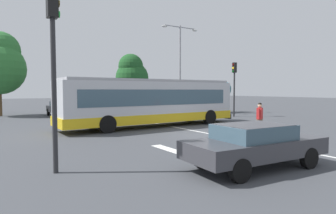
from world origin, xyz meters
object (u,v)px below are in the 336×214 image
at_px(parked_car_black, 61,108).
at_px(background_tree_right, 132,75).
at_px(parked_car_red, 90,107).
at_px(pedestrian_crossing_street, 260,117).
at_px(traffic_light_near_corner, 53,50).
at_px(twin_arm_street_lamp, 180,60).
at_px(foreground_sedan, 255,143).
at_px(parked_car_blue, 142,105).
at_px(traffic_light_far_corner, 234,81).
at_px(city_transit_bus, 152,102).
at_px(bus_stop_shelter, 213,90).
at_px(parked_car_charcoal, 115,106).

distance_m(parked_car_black, background_tree_right, 11.63).
xyz_separation_m(parked_car_red, background_tree_right, (7.00, 5.41, 3.54)).
bearing_deg(pedestrian_crossing_street, parked_car_black, 109.91).
xyz_separation_m(traffic_light_near_corner, twin_arm_street_lamp, (15.20, 15.39, 1.91)).
bearing_deg(foreground_sedan, parked_car_blue, 70.88).
xyz_separation_m(pedestrian_crossing_street, foreground_sedan, (-5.43, -4.32, -0.20)).
bearing_deg(background_tree_right, traffic_light_far_corner, -77.03).
bearing_deg(parked_car_red, city_transit_bus, -87.24).
bearing_deg(traffic_light_far_corner, background_tree_right, 102.97).
height_order(parked_car_blue, traffic_light_far_corner, traffic_light_far_corner).
height_order(traffic_light_near_corner, bus_stop_shelter, traffic_light_near_corner).
height_order(parked_car_blue, twin_arm_street_lamp, twin_arm_street_lamp).
bearing_deg(background_tree_right, parked_car_red, -142.30).
bearing_deg(bus_stop_shelter, twin_arm_street_lamp, 164.61).
distance_m(parked_car_charcoal, traffic_light_far_corner, 12.08).
bearing_deg(parked_car_red, parked_car_blue, -0.65).
height_order(city_transit_bus, traffic_light_near_corner, traffic_light_near_corner).
bearing_deg(pedestrian_crossing_street, parked_car_charcoal, 93.05).
bearing_deg(parked_car_black, traffic_light_near_corner, -103.00).
bearing_deg(parked_car_black, city_transit_bus, -73.59).
height_order(parked_car_black, parked_car_blue, same).
relative_size(parked_car_black, parked_car_charcoal, 0.98).
bearing_deg(traffic_light_far_corner, bus_stop_shelter, 72.84).
distance_m(traffic_light_near_corner, background_tree_right, 28.00).
bearing_deg(city_transit_bus, background_tree_right, 68.43).
bearing_deg(parked_car_red, parked_car_charcoal, 5.32).
height_order(pedestrian_crossing_street, bus_stop_shelter, bus_stop_shelter).
height_order(traffic_light_far_corner, background_tree_right, background_tree_right).
height_order(twin_arm_street_lamp, background_tree_right, twin_arm_street_lamp).
distance_m(foreground_sedan, traffic_light_far_corner, 17.79).
distance_m(traffic_light_far_corner, background_tree_right, 14.59).
relative_size(foreground_sedan, traffic_light_far_corner, 0.95).
relative_size(city_transit_bus, background_tree_right, 1.78).
bearing_deg(twin_arm_street_lamp, traffic_light_near_corner, -134.64).
distance_m(bus_stop_shelter, twin_arm_street_lamp, 4.73).
relative_size(parked_car_red, traffic_light_far_corner, 0.94).
bearing_deg(parked_car_blue, parked_car_black, 178.86).
bearing_deg(foreground_sedan, traffic_light_far_corner, 46.38).
bearing_deg(traffic_light_near_corner, background_tree_right, 59.79).
relative_size(city_transit_bus, parked_car_blue, 2.68).
xyz_separation_m(twin_arm_street_lamp, background_tree_right, (-1.12, 8.80, -1.12)).
distance_m(city_transit_bus, parked_car_black, 11.56).
distance_m(pedestrian_crossing_street, parked_car_charcoal, 17.48).
bearing_deg(traffic_light_near_corner, bus_stop_shelter, 37.62).
height_order(city_transit_bus, pedestrian_crossing_street, city_transit_bus).
distance_m(parked_car_charcoal, bus_stop_shelter, 10.26).
bearing_deg(bus_stop_shelter, parked_car_blue, 144.76).
xyz_separation_m(foreground_sedan, parked_car_blue, (7.44, 21.47, 0.00)).
bearing_deg(twin_arm_street_lamp, parked_car_charcoal, 146.58).
xyz_separation_m(parked_car_red, parked_car_blue, (5.55, -0.06, 0.00)).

